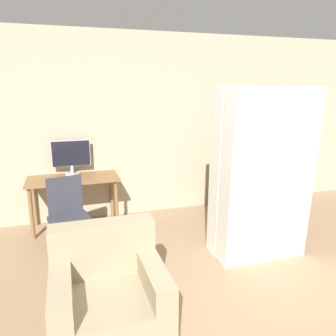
{
  "coord_description": "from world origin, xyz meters",
  "views": [
    {
      "loc": [
        -1.5,
        -1.63,
        1.92
      ],
      "look_at": [
        -0.44,
        1.73,
        1.05
      ],
      "focal_mm": 35.0,
      "sensor_mm": 36.0,
      "label": 1
    }
  ],
  "objects_px": {
    "office_chair": "(70,226)",
    "mattress_far": "(254,172)",
    "bookshelf": "(230,154)",
    "armchair": "(108,297)",
    "monitor": "(71,155)",
    "mattress_near": "(268,178)"
  },
  "relations": [
    {
      "from": "mattress_far",
      "to": "armchair",
      "type": "xyz_separation_m",
      "value": [
        -1.84,
        -0.93,
        -0.64
      ]
    },
    {
      "from": "bookshelf",
      "to": "mattress_far",
      "type": "xyz_separation_m",
      "value": [
        -0.46,
        -1.45,
        0.09
      ]
    },
    {
      "from": "bookshelf",
      "to": "mattress_near",
      "type": "xyz_separation_m",
      "value": [
        -0.46,
        -1.72,
        0.09
      ]
    },
    {
      "from": "office_chair",
      "to": "monitor",
      "type": "bearing_deg",
      "value": 85.59
    },
    {
      "from": "mattress_near",
      "to": "armchair",
      "type": "distance_m",
      "value": 2.06
    },
    {
      "from": "bookshelf",
      "to": "armchair",
      "type": "height_order",
      "value": "bookshelf"
    },
    {
      "from": "bookshelf",
      "to": "armchair",
      "type": "relative_size",
      "value": 2.11
    },
    {
      "from": "monitor",
      "to": "mattress_near",
      "type": "relative_size",
      "value": 0.27
    },
    {
      "from": "office_chair",
      "to": "mattress_near",
      "type": "bearing_deg",
      "value": -19.09
    },
    {
      "from": "mattress_far",
      "to": "monitor",
      "type": "bearing_deg",
      "value": 144.5
    },
    {
      "from": "office_chair",
      "to": "bookshelf",
      "type": "xyz_separation_m",
      "value": [
        2.55,
        1.0,
        0.5
      ]
    },
    {
      "from": "bookshelf",
      "to": "armchair",
      "type": "distance_m",
      "value": 3.35
    },
    {
      "from": "office_chair",
      "to": "mattress_far",
      "type": "xyz_separation_m",
      "value": [
        2.1,
        -0.45,
        0.59
      ]
    },
    {
      "from": "bookshelf",
      "to": "mattress_near",
      "type": "bearing_deg",
      "value": -104.8
    },
    {
      "from": "monitor",
      "to": "mattress_far",
      "type": "relative_size",
      "value": 0.27
    },
    {
      "from": "office_chair",
      "to": "armchair",
      "type": "xyz_separation_m",
      "value": [
        0.26,
        -1.38,
        -0.05
      ]
    },
    {
      "from": "armchair",
      "to": "mattress_far",
      "type": "bearing_deg",
      "value": 26.91
    },
    {
      "from": "mattress_near",
      "to": "office_chair",
      "type": "bearing_deg",
      "value": 160.91
    },
    {
      "from": "bookshelf",
      "to": "office_chair",
      "type": "bearing_deg",
      "value": -158.65
    },
    {
      "from": "mattress_far",
      "to": "armchair",
      "type": "distance_m",
      "value": 2.16
    },
    {
      "from": "bookshelf",
      "to": "mattress_far",
      "type": "relative_size",
      "value": 0.93
    },
    {
      "from": "mattress_near",
      "to": "mattress_far",
      "type": "relative_size",
      "value": 1.0
    }
  ]
}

